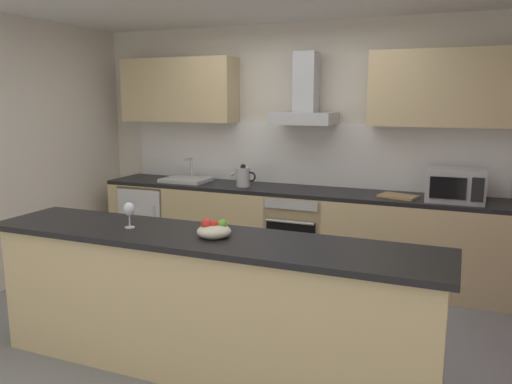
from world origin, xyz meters
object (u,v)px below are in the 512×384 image
microwave (456,185)px  chopping_board (398,196)px  wine_glass (129,210)px  sink (186,179)px  fruit_bowl (214,230)px  refrigerator (153,220)px  kettle (243,177)px  range_hood (305,102)px  oven (299,232)px

microwave → chopping_board: size_ratio=1.47×
wine_glass → sink: bearing=110.4°
microwave → wine_glass: (-2.03, -2.07, 0.02)m
fruit_bowl → sink: bearing=124.1°
refrigerator → fruit_bowl: bearing=-48.1°
kettle → range_hood: 1.01m
range_hood → oven: bearing=-90.0°
refrigerator → range_hood: 2.25m
refrigerator → fruit_bowl: size_ratio=3.86×
kettle → range_hood: range_hood is taller
chopping_board → sink: bearing=179.1°
oven → refrigerator: (-1.78, -0.00, -0.03)m
oven → kettle: size_ratio=2.77×
oven → microwave: microwave is taller
oven → fruit_bowl: 2.15m
range_hood → fruit_bowl: range_hood is taller
refrigerator → wine_glass: 2.52m
oven → fruit_bowl: fruit_bowl is taller
sink → chopping_board: bearing=-0.9°
kettle → wine_glass: 2.07m
wine_glass → chopping_board: bearing=53.6°
wine_glass → chopping_board: wine_glass is taller
microwave → fruit_bowl: (-1.39, -2.05, -0.06)m
kettle → oven: bearing=3.1°
oven → range_hood: size_ratio=1.11×
oven → chopping_board: 1.08m
kettle → chopping_board: kettle is taller
oven → microwave: size_ratio=1.60×
sink → fruit_bowl: (1.42, -2.09, 0.06)m
kettle → microwave: bearing=0.2°
kettle → refrigerator: bearing=178.5°
sink → microwave: bearing=-0.8°
range_hood → kettle: bearing=-165.2°
oven → wine_glass: (-0.55, -2.10, 0.61)m
kettle → chopping_board: size_ratio=0.85×
fruit_bowl → kettle: bearing=108.9°
range_hood → wine_glass: size_ratio=4.05×
microwave → fruit_bowl: size_ratio=2.27×
chopping_board → range_hood: bearing=171.1°
microwave → kettle: bearing=-179.8°
sink → range_hood: (1.33, 0.12, 0.86)m
chopping_board → microwave: bearing=-0.5°
refrigerator → fruit_bowl: 2.85m
sink → kettle: 0.72m
refrigerator → kettle: 1.30m
microwave → wine_glass: 2.90m
oven → microwave: 1.59m
refrigerator → sink: (0.45, 0.01, 0.50)m
range_hood → chopping_board: 1.32m
refrigerator → wine_glass: (1.23, -2.10, 0.65)m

